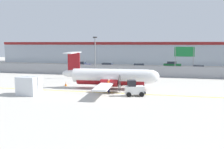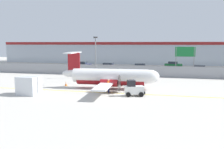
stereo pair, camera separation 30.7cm
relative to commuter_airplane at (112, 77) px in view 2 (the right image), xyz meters
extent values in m
plane|color=#BCB7AD|center=(0.93, -4.99, -1.60)|extent=(140.00, 140.00, 0.00)
cube|color=yellow|center=(0.93, -2.99, -1.60)|extent=(84.00, 0.20, 0.01)
cube|color=gray|center=(0.93, 13.01, -0.60)|extent=(98.00, 0.04, 2.00)
cylinder|color=slate|center=(0.93, 13.01, 0.45)|extent=(98.00, 0.10, 0.10)
cube|color=#38383A|center=(0.93, 24.51, -1.54)|extent=(98.00, 17.00, 0.12)
cube|color=#A8B2BC|center=(0.93, 43.01, 1.65)|extent=(91.00, 8.00, 6.50)
cube|color=maroon|center=(0.93, 39.01, 4.50)|extent=(91.00, 0.20, 0.80)
cylinder|color=white|center=(-0.23, -0.01, 0.15)|extent=(10.34, 2.52, 1.90)
ellipsoid|color=white|center=(5.14, 0.31, 0.15)|extent=(2.47, 1.95, 1.80)
ellipsoid|color=white|center=(-5.61, -0.34, 0.35)|extent=(2.95, 1.22, 1.05)
cylinder|color=maroon|center=(-0.23, -0.01, -0.37)|extent=(9.27, 2.04, 1.48)
cube|color=white|center=(-0.13, -0.01, -0.42)|extent=(2.57, 16.07, 0.18)
cylinder|color=maroon|center=(-0.09, 2.60, -0.42)|extent=(2.25, 1.03, 0.90)
cone|color=black|center=(1.06, 2.67, -0.42)|extent=(0.48, 0.47, 0.44)
cylinder|color=#262626|center=(1.21, 2.68, -0.42)|extent=(0.17, 2.10, 2.10)
cylinder|color=maroon|center=(0.23, -2.59, -0.42)|extent=(2.25, 1.03, 0.90)
cone|color=black|center=(1.37, -2.52, -0.42)|extent=(0.48, 0.47, 0.44)
cylinder|color=#262626|center=(1.52, -2.51, -0.42)|extent=(0.17, 2.10, 2.10)
cube|color=maroon|center=(-5.35, -0.33, 1.70)|extent=(1.71, 0.28, 3.10)
cube|color=white|center=(-5.48, -0.34, 3.25)|extent=(1.39, 4.86, 0.14)
cylinder|color=#59595B|center=(3.37, 0.21, -0.81)|extent=(0.15, 0.15, 0.97)
cylinder|color=black|center=(3.37, 0.21, -1.30)|extent=(0.61, 0.26, 0.60)
cylinder|color=#59595B|center=(-0.67, 2.17, -0.77)|extent=(0.15, 0.15, 0.90)
cylinder|color=black|center=(-0.67, 2.17, -1.22)|extent=(0.77, 0.27, 0.76)
cylinder|color=#59595B|center=(-0.40, -2.24, -0.77)|extent=(0.15, 0.15, 0.90)
cylinder|color=black|center=(-0.40, -2.24, -1.22)|extent=(0.77, 0.27, 0.76)
cube|color=silver|center=(3.61, -4.14, -0.87)|extent=(2.43, 1.70, 0.90)
cube|color=black|center=(3.28, -4.24, -0.07)|extent=(1.15, 1.22, 0.70)
cube|color=black|center=(4.71, -3.80, -1.17)|extent=(0.47, 1.10, 0.30)
cylinder|color=black|center=(4.15, -3.35, -1.32)|extent=(0.59, 0.34, 0.56)
cylinder|color=black|center=(4.51, -4.49, -1.32)|extent=(0.59, 0.34, 0.56)
cylinder|color=black|center=(2.72, -3.79, -1.32)|extent=(0.59, 0.34, 0.56)
cylinder|color=black|center=(3.07, -4.93, -1.32)|extent=(0.59, 0.34, 0.56)
cylinder|color=#191E4C|center=(0.23, -2.78, -1.18)|extent=(0.17, 0.17, 0.85)
cylinder|color=#191E4C|center=(0.21, -2.98, -1.18)|extent=(0.17, 0.17, 0.85)
cylinder|color=orange|center=(0.22, -2.88, -0.45)|extent=(0.37, 0.37, 0.60)
cylinder|color=orange|center=(0.24, -2.66, -0.42)|extent=(0.11, 0.11, 0.55)
cylinder|color=orange|center=(0.20, -3.10, -0.42)|extent=(0.11, 0.11, 0.55)
sphere|color=tan|center=(0.22, -2.88, -0.01)|extent=(0.22, 0.22, 0.22)
cube|color=silver|center=(-8.82, -6.20, -0.50)|extent=(2.51, 2.14, 2.20)
cube|color=#333338|center=(-8.82, -6.20, -0.50)|extent=(2.44, 0.22, 2.20)
cube|color=orange|center=(3.35, 2.39, -1.58)|extent=(0.36, 0.36, 0.04)
cone|color=orange|center=(3.35, 2.39, -1.26)|extent=(0.28, 0.28, 0.60)
cylinder|color=white|center=(3.35, 2.39, -1.18)|extent=(0.17, 0.17, 0.08)
cube|color=orange|center=(-6.98, 0.53, -1.58)|extent=(0.36, 0.36, 0.04)
cone|color=orange|center=(-6.98, 0.53, -1.26)|extent=(0.28, 0.28, 0.60)
cylinder|color=white|center=(-6.98, 0.53, -1.18)|extent=(0.17, 0.17, 0.08)
cube|color=navy|center=(-13.04, 24.26, -0.86)|extent=(4.29, 1.94, 0.80)
cube|color=#262D38|center=(-13.19, 24.27, -0.18)|extent=(2.29, 1.69, 0.56)
cylinder|color=black|center=(-11.59, 25.08, -1.18)|extent=(0.61, 0.23, 0.60)
cylinder|color=black|center=(-11.69, 23.28, -1.18)|extent=(0.61, 0.23, 0.60)
cylinder|color=black|center=(-14.38, 25.24, -1.18)|extent=(0.61, 0.23, 0.60)
cylinder|color=black|center=(-14.49, 23.44, -1.18)|extent=(0.61, 0.23, 0.60)
cube|color=navy|center=(-6.01, 22.45, -0.86)|extent=(4.23, 1.76, 0.80)
cube|color=#262D38|center=(-6.16, 22.45, -0.18)|extent=(2.22, 1.59, 0.56)
cylinder|color=black|center=(-4.60, 23.33, -1.18)|extent=(0.60, 0.21, 0.60)
cylinder|color=black|center=(-4.63, 21.53, -1.18)|extent=(0.60, 0.21, 0.60)
cylinder|color=black|center=(-7.40, 23.37, -1.18)|extent=(0.60, 0.21, 0.60)
cylinder|color=black|center=(-7.43, 21.57, -1.18)|extent=(0.60, 0.21, 0.60)
cube|color=#19662D|center=(1.30, 22.30, -0.86)|extent=(4.33, 2.05, 0.80)
cube|color=#262D38|center=(1.15, 22.29, -0.18)|extent=(2.32, 1.74, 0.56)
cylinder|color=black|center=(2.62, 23.32, -1.18)|extent=(0.61, 0.25, 0.60)
cylinder|color=black|center=(2.77, 21.53, -1.18)|extent=(0.61, 0.25, 0.60)
cylinder|color=black|center=(-0.17, 23.08, -1.18)|extent=(0.61, 0.25, 0.60)
cylinder|color=black|center=(-0.02, 21.29, -1.18)|extent=(0.61, 0.25, 0.60)
cube|color=#19662D|center=(8.46, 29.87, -0.86)|extent=(4.31, 1.98, 0.80)
cube|color=#262D38|center=(8.31, 29.88, -0.18)|extent=(2.30, 1.70, 0.56)
cylinder|color=black|center=(9.92, 30.68, -1.18)|extent=(0.61, 0.24, 0.60)
cylinder|color=black|center=(9.80, 28.88, -1.18)|extent=(0.61, 0.24, 0.60)
cylinder|color=black|center=(7.12, 30.87, -1.18)|extent=(0.61, 0.24, 0.60)
cylinder|color=black|center=(7.00, 29.07, -1.18)|extent=(0.61, 0.24, 0.60)
cube|color=#B28C19|center=(13.62, 20.74, -0.86)|extent=(4.39, 2.25, 0.80)
cube|color=#262D38|center=(13.48, 20.76, -0.18)|extent=(2.39, 1.84, 0.56)
cylinder|color=black|center=(15.13, 21.44, -1.18)|extent=(0.62, 0.28, 0.60)
cylinder|color=black|center=(14.89, 19.66, -1.18)|extent=(0.62, 0.28, 0.60)
cylinder|color=black|center=(12.36, 21.82, -1.18)|extent=(0.62, 0.28, 0.60)
cylinder|color=black|center=(12.12, 20.03, -1.18)|extent=(0.62, 0.28, 0.60)
cylinder|color=slate|center=(-5.16, 9.43, 1.90)|extent=(0.16, 0.16, 7.00)
cube|color=#333333|center=(-5.16, 9.43, 5.55)|extent=(0.70, 0.30, 0.24)
cylinder|color=slate|center=(8.67, 14.97, 1.15)|extent=(0.14, 0.14, 5.50)
cylinder|color=slate|center=(11.87, 14.97, 1.15)|extent=(0.14, 0.14, 5.50)
cube|color=#14662D|center=(10.27, 14.97, 3.00)|extent=(3.60, 0.10, 1.80)
camera|label=1|loc=(7.33, -32.72, 4.55)|focal=40.00mm
camera|label=2|loc=(7.63, -32.65, 4.55)|focal=40.00mm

